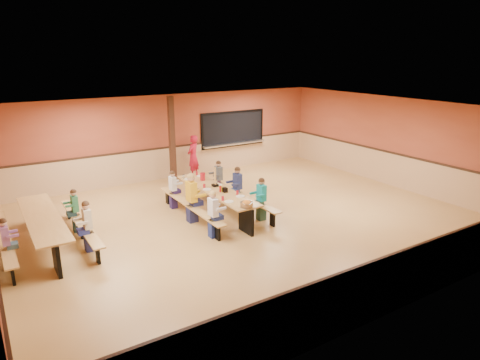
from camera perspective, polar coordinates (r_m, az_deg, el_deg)
ground at (r=11.74m, az=0.81°, el=-5.36°), size 12.00×12.00×0.00m
room_envelope at (r=11.50m, az=0.82°, el=-2.17°), size 12.04×10.04×3.02m
kitchen_pass_through at (r=16.72m, az=-0.94°, el=6.62°), size 2.78×0.28×1.38m
structural_post at (r=14.97m, az=-9.05°, el=5.28°), size 0.18×0.18×3.00m
cafeteria_table_main at (r=12.00m, az=-3.20°, el=-2.20°), size 1.91×3.70×0.74m
cafeteria_table_second at (r=11.05m, az=-24.74°, el=-5.48°), size 1.91×3.70×0.74m
seated_child_white_left at (r=10.51m, az=-3.60°, el=-4.62°), size 0.36×0.29×1.18m
seated_adult_yellow at (r=11.48m, az=-6.46°, el=-2.43°), size 0.43×0.35×1.33m
seated_child_grey_left at (r=12.60m, az=-8.93°, el=-1.31°), size 0.32×0.26×1.12m
seated_child_teal_right at (r=11.57m, az=2.87°, el=-2.61°), size 0.35×0.29×1.17m
seated_child_navy_right at (r=12.54m, az=-0.34°, el=-0.98°), size 0.37×0.30×1.20m
seated_child_char_right at (r=13.47m, az=-2.86°, el=0.13°), size 0.34×0.28×1.15m
seated_child_purple_sec at (r=10.26m, az=-28.69°, el=-7.50°), size 0.32×0.26×1.12m
seated_child_green_sec at (r=11.60m, az=-21.09°, el=-3.86°), size 0.32×0.26×1.11m
seated_child_tan_sec at (r=10.38m, az=-19.63°, el=-5.86°), size 0.36×0.30×1.19m
standing_woman at (r=15.60m, az=-6.27°, el=3.13°), size 0.68×0.63×1.56m
punch_pitcher at (r=12.77m, az=-5.00°, el=0.46°), size 0.16×0.16×0.22m
chip_bowl at (r=10.54m, az=0.88°, el=-3.22°), size 0.32×0.32×0.15m
napkin_dispenser at (r=11.65m, az=-2.01°, el=-1.33°), size 0.10×0.14×0.13m
condiment_mustard at (r=11.69m, az=-2.53°, el=-1.16°), size 0.06×0.06×0.17m
condiment_ketchup at (r=11.67m, az=-2.65°, el=-1.20°), size 0.06×0.06×0.17m
table_paddle at (r=12.16m, az=-3.34°, el=-0.22°), size 0.16×0.16×0.56m
place_settings at (r=11.92m, az=-3.22°, el=-0.98°), size 0.65×3.30×0.11m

